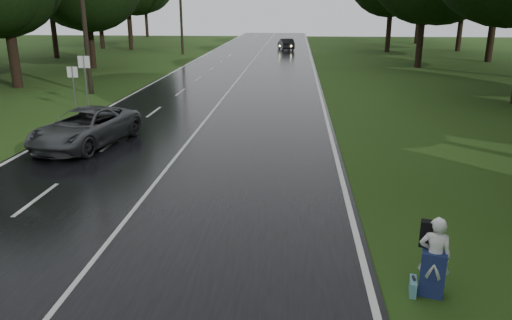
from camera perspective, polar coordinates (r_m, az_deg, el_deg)
The scene contains 16 objects.
ground at distance 12.46m, azimuth -16.06°, elevation -8.42°, with size 160.00×160.00×0.00m, color #244113.
road at distance 31.19m, azimuth -3.35°, elevation 7.73°, with size 12.00×140.00×0.04m, color black.
lane_center at distance 31.18m, azimuth -3.35°, elevation 7.78°, with size 0.12×140.00×0.01m, color silver.
grey_car at distance 20.32m, azimuth -19.17°, elevation 3.59°, with size 2.36×5.12×1.42m, color #4E5053.
far_car at distance 62.23m, azimuth 3.48°, elevation 13.27°, with size 1.44×4.14×1.36m, color black.
hitchhiker at distance 9.99m, azimuth 19.91°, elevation -10.76°, with size 0.67×0.64×1.62m.
suitcase at distance 10.19m, azimuth 17.72°, elevation -13.78°, with size 0.12×0.43×0.30m, color teal.
utility_pole_mid at distance 32.80m, azimuth -18.52°, elevation 7.31°, with size 1.80×0.28×10.58m, color black, non-canonical shape.
utility_pole_far at distance 57.25m, azimuth -8.48°, elevation 12.02°, with size 1.80×0.28×10.07m, color black, non-canonical shape.
road_sign_a at distance 27.66m, azimuth -20.07°, elevation 5.40°, with size 0.55×0.10×2.29m, color white, non-canonical shape.
road_sign_b at distance 29.02m, azimuth -18.86°, elevation 6.05°, with size 0.64×0.10×2.69m, color white, non-canonical shape.
tree_left_d at distance 37.18m, azimuth -25.84°, elevation 7.58°, with size 8.25×8.25×12.89m, color black, non-canonical shape.
tree_left_e at distance 46.31m, azimuth -18.28°, elevation 10.08°, with size 8.14×8.14×12.72m, color black, non-canonical shape.
tree_left_f at distance 64.49m, azimuth -14.25°, elevation 12.28°, with size 10.00×10.00×15.63m, color black, non-canonical shape.
tree_right_e at distance 46.85m, azimuth 18.20°, elevation 10.16°, with size 9.46×9.46×14.78m, color black, non-canonical shape.
tree_right_f at distance 61.49m, azimuth 14.93°, elevation 12.00°, with size 9.92×9.92×15.50m, color black, non-canonical shape.
Camera 1 is at (4.26, -10.44, 5.31)m, focal length 34.51 mm.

